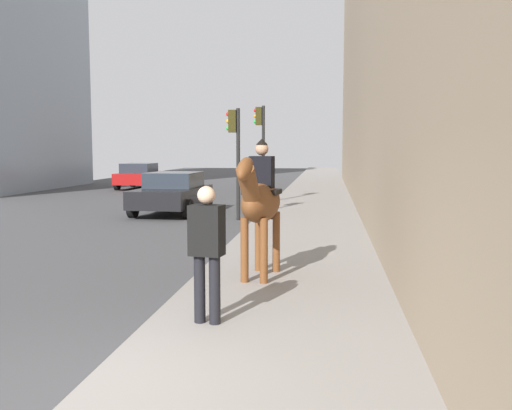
% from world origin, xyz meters
% --- Properties ---
extents(sidewalk_slab, '(120.00, 3.25, 0.12)m').
position_xyz_m(sidewalk_slab, '(0.00, -1.62, 0.06)').
color(sidewalk_slab, gray).
rests_on(sidewalk_slab, ground).
extents(mounted_horse_near, '(2.15, 0.75, 2.32)m').
position_xyz_m(mounted_horse_near, '(4.59, -1.13, 1.41)').
color(mounted_horse_near, brown).
rests_on(mounted_horse_near, sidewalk_slab).
extents(pedestrian_greeting, '(0.33, 0.44, 1.70)m').
position_xyz_m(pedestrian_greeting, '(2.04, -0.78, 1.10)').
color(pedestrian_greeting, black).
rests_on(pedestrian_greeting, sidewalk_slab).
extents(car_near_lane, '(4.18, 2.22, 1.44)m').
position_xyz_m(car_near_lane, '(14.46, 3.12, 0.75)').
color(car_near_lane, black).
rests_on(car_near_lane, ground).
extents(car_mid_lane, '(4.43, 2.10, 1.44)m').
position_xyz_m(car_mid_lane, '(26.26, 8.28, 0.75)').
color(car_mid_lane, maroon).
rests_on(car_mid_lane, ground).
extents(traffic_light_near_curb, '(0.20, 0.44, 3.52)m').
position_xyz_m(traffic_light_near_curb, '(13.03, 0.67, 2.37)').
color(traffic_light_near_curb, black).
rests_on(traffic_light_near_curb, ground).
extents(traffic_light_far_curb, '(0.20, 0.44, 3.93)m').
position_xyz_m(traffic_light_far_curb, '(17.59, 0.39, 2.63)').
color(traffic_light_far_curb, black).
rests_on(traffic_light_far_curb, ground).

